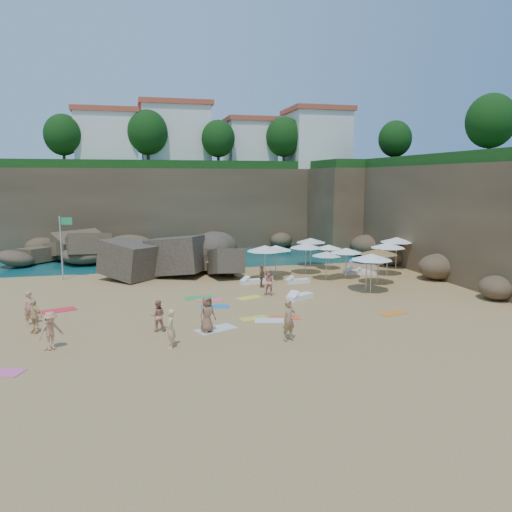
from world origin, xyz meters
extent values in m
plane|color=tan|center=(0.00, 0.00, 0.00)|extent=(120.00, 120.00, 0.00)
plane|color=#0C4751|center=(0.00, 30.00, 0.00)|extent=(120.00, 120.00, 0.00)
cube|color=brown|center=(2.00, 25.00, 4.00)|extent=(44.00, 8.00, 8.00)
cube|color=brown|center=(19.00, 8.00, 4.00)|extent=(8.00, 30.00, 8.00)
cube|color=brown|center=(17.00, 20.00, 4.00)|extent=(10.00, 12.00, 8.00)
cube|color=white|center=(-8.00, 26.00, 10.75)|extent=(6.00, 5.00, 5.50)
cube|color=#B2472D|center=(-8.00, 26.00, 13.75)|extent=(6.48, 5.40, 0.50)
cube|color=white|center=(-1.00, 27.00, 11.25)|extent=(7.00, 6.00, 6.50)
cube|color=#B2472D|center=(-1.00, 27.00, 14.75)|extent=(7.56, 6.48, 0.50)
cube|color=white|center=(7.00, 26.00, 10.50)|extent=(5.00, 5.00, 5.00)
cube|color=#B2472D|center=(7.00, 26.00, 13.25)|extent=(5.40, 5.40, 0.50)
cube|color=white|center=(14.00, 24.00, 11.00)|extent=(6.00, 6.00, 6.00)
cube|color=#B2472D|center=(14.00, 24.00, 14.25)|extent=(6.48, 6.48, 0.50)
sphere|color=#11380F|center=(-12.00, 24.00, 11.20)|extent=(3.60, 3.60, 3.60)
sphere|color=#11380F|center=(-4.00, 24.00, 11.60)|extent=(4.05, 4.05, 4.05)
sphere|color=#11380F|center=(3.00, 23.00, 11.04)|extent=(3.42, 3.42, 3.42)
sphere|color=#11380F|center=(10.00, 23.00, 11.36)|extent=(3.78, 3.78, 3.78)
sphere|color=#11380F|center=(19.00, 16.00, 10.80)|extent=(3.15, 3.15, 3.15)
sphere|color=#11380F|center=(20.00, 4.00, 11.20)|extent=(3.60, 3.60, 3.60)
cylinder|color=white|center=(-18.00, 30.00, 3.00)|extent=(0.10, 0.10, 6.00)
cylinder|color=white|center=(-16.50, 30.00, 3.00)|extent=(0.10, 0.10, 6.00)
cylinder|color=white|center=(-15.00, 30.00, 3.00)|extent=(0.10, 0.10, 6.00)
cylinder|color=silver|center=(-10.64, 8.09, 2.25)|extent=(0.09, 0.09, 4.49)
cube|color=#249353|center=(-10.20, 8.09, 4.13)|extent=(0.78, 0.20, 0.51)
cylinder|color=silver|center=(4.24, 6.06, 1.05)|extent=(0.06, 0.06, 2.11)
cone|color=white|center=(4.24, 6.06, 2.05)|extent=(2.36, 2.36, 0.36)
cylinder|color=silver|center=(6.61, 6.24, 1.09)|extent=(0.06, 0.06, 2.18)
cone|color=white|center=(6.61, 6.24, 2.12)|extent=(2.44, 2.44, 0.37)
cylinder|color=silver|center=(8.11, 9.26, 1.08)|extent=(0.06, 0.06, 2.16)
cone|color=silver|center=(8.11, 9.26, 2.11)|extent=(2.42, 2.42, 0.37)
cylinder|color=silver|center=(12.23, 4.28, 1.14)|extent=(0.07, 0.07, 2.27)
cone|color=white|center=(12.23, 4.28, 2.22)|extent=(2.55, 2.55, 0.39)
cylinder|color=silver|center=(14.28, 6.63, 1.17)|extent=(0.07, 0.07, 2.34)
cone|color=white|center=(14.28, 6.63, 2.28)|extent=(2.63, 2.63, 0.40)
cylinder|color=silver|center=(8.96, 7.56, 0.92)|extent=(0.05, 0.05, 1.83)
cone|color=white|center=(8.96, 7.56, 1.79)|extent=(2.05, 2.05, 0.31)
cylinder|color=silver|center=(10.05, 1.52, 1.14)|extent=(0.07, 0.07, 2.28)
cone|color=red|center=(10.05, 1.52, 2.22)|extent=(2.56, 2.56, 0.39)
cylinder|color=silver|center=(7.26, 3.76, 0.95)|extent=(0.06, 0.06, 1.90)
cone|color=silver|center=(7.26, 3.76, 1.85)|extent=(2.13, 2.13, 0.32)
cylinder|color=silver|center=(8.81, 3.92, 1.03)|extent=(0.06, 0.06, 2.06)
cone|color=white|center=(8.81, 3.92, 2.01)|extent=(2.31, 2.31, 0.35)
cylinder|color=silver|center=(3.02, 4.52, 1.16)|extent=(0.07, 0.07, 2.33)
cone|color=silver|center=(3.02, 4.52, 2.27)|extent=(2.61, 2.61, 0.40)
cylinder|color=silver|center=(8.41, -0.07, 1.05)|extent=(0.06, 0.06, 2.11)
cone|color=#4488E9|center=(8.41, -0.07, 2.06)|extent=(2.37, 2.37, 0.36)
cylinder|color=silver|center=(8.46, -0.60, 1.15)|extent=(0.07, 0.07, 2.31)
cone|color=white|center=(8.46, -0.60, 2.25)|extent=(2.59, 2.59, 0.39)
cube|color=white|center=(-0.64, 9.58, 0.14)|extent=(1.83, 1.49, 0.28)
cube|color=silver|center=(10.23, 5.24, 0.14)|extent=(1.87, 0.74, 0.29)
cube|color=white|center=(4.98, 3.24, 0.13)|extent=(1.69, 0.68, 0.26)
cube|color=white|center=(2.01, 3.82, 0.13)|extent=(1.81, 0.95, 0.27)
cube|color=silver|center=(10.89, 5.03, 0.12)|extent=(1.69, 0.98, 0.25)
cube|color=white|center=(3.61, -1.22, 0.14)|extent=(1.87, 1.50, 0.28)
cube|color=#E55996|center=(-10.67, -9.21, 0.01)|extent=(1.80, 1.38, 0.03)
cube|color=#FF5528|center=(1.55, -4.82, 0.01)|extent=(1.66, 1.04, 0.03)
cube|color=green|center=(-2.10, 0.58, 0.01)|extent=(1.77, 1.03, 0.03)
cube|color=yellow|center=(0.03, -4.54, 0.01)|extent=(1.58, 1.04, 0.03)
cube|color=silver|center=(-2.15, -5.90, 0.02)|extent=(2.13, 1.66, 0.03)
cube|color=red|center=(-9.82, -0.54, 0.02)|extent=(1.97, 1.46, 0.03)
cube|color=#2478C4|center=(-1.53, -1.75, 0.01)|extent=(1.67, 0.99, 0.03)
cube|color=#F96076|center=(-1.63, -0.12, 0.01)|extent=(1.81, 1.27, 0.03)
cube|color=orange|center=(7.35, -5.37, 0.01)|extent=(1.70, 1.17, 0.03)
cube|color=green|center=(-1.49, -1.77, 0.01)|extent=(1.62, 1.13, 0.03)
cube|color=yellow|center=(0.80, -0.16, 0.01)|extent=(1.65, 1.23, 0.03)
cube|color=silver|center=(0.75, -5.14, 0.01)|extent=(1.77, 1.16, 0.03)
imported|color=tan|center=(-10.75, -2.96, 0.82)|extent=(0.71, 0.63, 1.64)
imported|color=tan|center=(-4.80, -5.49, 0.74)|extent=(0.77, 0.63, 1.47)
imported|color=#DCAF7D|center=(-0.94, 10.74, 0.81)|extent=(1.00, 1.08, 1.62)
imported|color=#8A5E45|center=(2.26, 2.52, 0.75)|extent=(0.69, 0.95, 1.50)
imported|color=tan|center=(13.65, 7.84, 0.84)|extent=(0.94, 0.77, 1.69)
imported|color=tan|center=(-0.05, 7.39, 0.90)|extent=(1.73, 0.92, 1.80)
imported|color=#EDBF87|center=(-4.40, -7.97, 0.82)|extent=(0.47, 0.65, 1.65)
imported|color=tan|center=(-9.23, -7.06, 0.21)|extent=(1.74, 1.88, 0.42)
imported|color=#EEBF87|center=(-10.32, -4.42, 0.19)|extent=(1.63, 1.76, 0.37)
imported|color=#875D43|center=(-2.61, -6.26, 0.22)|extent=(1.43, 1.86, 0.45)
imported|color=#A27951|center=(0.67, -8.28, 0.21)|extent=(1.27, 1.91, 0.43)
imported|color=#E89884|center=(2.10, 0.07, 0.30)|extent=(1.52, 1.76, 0.60)
camera|label=1|loc=(-5.78, -28.33, 7.02)|focal=35.00mm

